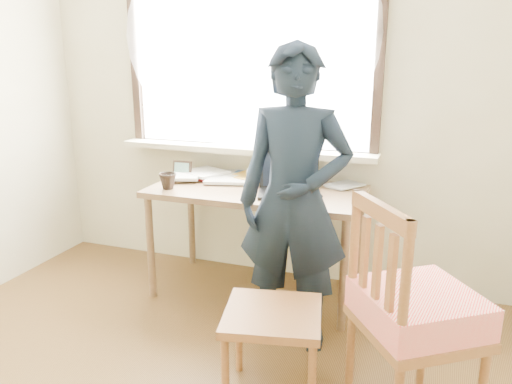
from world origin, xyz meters
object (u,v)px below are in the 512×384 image
(laptop, at_px, (289,183))
(mug_white, at_px, (256,175))
(person, at_px, (294,201))
(mug_dark, at_px, (168,181))
(work_chair, at_px, (273,325))
(desk, at_px, (257,200))
(side_chair, at_px, (414,311))

(laptop, relative_size, mug_white, 3.48)
(mug_white, relative_size, person, 0.08)
(mug_dark, height_order, work_chair, mug_dark)
(desk, xyz_separation_m, mug_white, (-0.06, 0.14, 0.13))
(desk, height_order, side_chair, side_chair)
(desk, bearing_deg, side_chair, -42.30)
(mug_dark, height_order, side_chair, side_chair)
(laptop, distance_m, person, 0.48)
(work_chair, relative_size, person, 0.31)
(desk, height_order, mug_dark, mug_dark)
(mug_white, distance_m, side_chair, 1.56)
(desk, bearing_deg, mug_white, 111.49)
(work_chair, bearing_deg, desk, 113.59)
(laptop, height_order, mug_white, laptop)
(work_chair, distance_m, person, 0.68)
(mug_white, distance_m, mug_dark, 0.59)
(laptop, distance_m, side_chair, 1.25)
(person, bearing_deg, mug_dark, 158.74)
(laptop, xyz_separation_m, person, (0.16, -0.46, 0.03))
(side_chair, bearing_deg, desk, 137.70)
(laptop, height_order, work_chair, laptop)
(laptop, relative_size, work_chair, 0.86)
(mug_dark, xyz_separation_m, person, (0.92, -0.28, 0.04))
(laptop, xyz_separation_m, work_chair, (0.21, -0.96, -0.42))
(work_chair, xyz_separation_m, person, (-0.05, 0.51, 0.45))
(mug_white, height_order, work_chair, mug_white)
(desk, bearing_deg, mug_dark, -159.13)
(person, bearing_deg, mug_white, 120.90)
(side_chair, bearing_deg, mug_dark, 154.75)
(mug_white, bearing_deg, work_chair, -66.67)
(laptop, distance_m, mug_white, 0.33)
(side_chair, xyz_separation_m, person, (-0.65, 0.46, 0.29))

